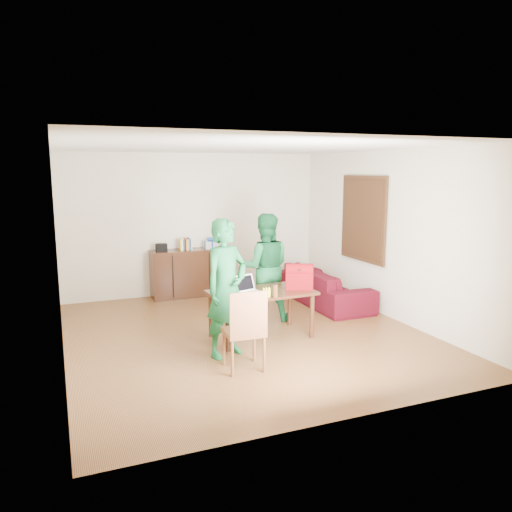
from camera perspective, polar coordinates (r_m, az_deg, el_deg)
name	(u,v)px	position (r m, az deg, el deg)	size (l,w,h in m)	color
room	(242,245)	(7.25, -1.56, 1.26)	(5.20, 5.70, 2.90)	#402110
table	(261,297)	(7.13, 0.61, -4.68)	(1.50, 0.89, 0.68)	black
chair	(244,346)	(6.10, -1.38, -10.25)	(0.48, 0.46, 1.01)	brown
person_near	(226,288)	(6.40, -3.41, -3.70)	(0.65, 0.43, 1.79)	#13582C
person_far	(265,267)	(7.93, 1.01, -1.29)	(0.83, 0.65, 1.72)	#145B2E
laptop	(251,291)	(6.95, -0.58, -3.99)	(0.40, 0.34, 0.24)	white
bananas	(267,296)	(6.74, 1.24, -4.59)	(0.15, 0.09, 0.06)	gold
bottle	(275,290)	(6.76, 2.22, -3.92)	(0.07, 0.07, 0.20)	#583014
red_bag	(299,279)	(7.26, 4.95, -2.62)	(0.39, 0.23, 0.29)	maroon
sofa	(325,286)	(9.11, 7.84, -3.41)	(2.16, 0.85, 0.63)	#3B0708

